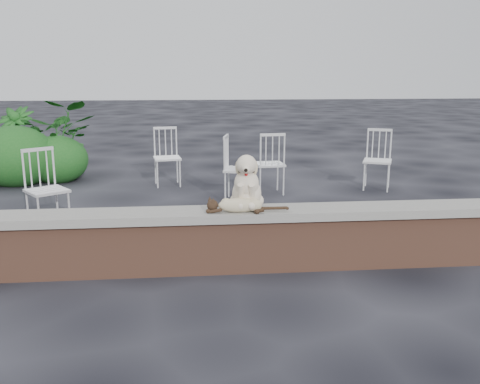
{
  "coord_description": "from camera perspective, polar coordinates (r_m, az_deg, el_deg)",
  "views": [
    {
      "loc": [
        0.16,
        -4.64,
        1.83
      ],
      "look_at": [
        0.63,
        0.2,
        0.7
      ],
      "focal_mm": 39.1,
      "sensor_mm": 36.0,
      "label": 1
    }
  ],
  "objects": [
    {
      "name": "chair_d",
      "position": [
        8.49,
        14.78,
        3.42
      ],
      "size": [
        0.73,
        0.73,
        0.94
      ],
      "primitive_type": null,
      "rotation": [
        0.0,
        0.0,
        -0.4
      ],
      "color": "white",
      "rests_on": "ground"
    },
    {
      "name": "ground",
      "position": [
        4.99,
        -7.08,
        -8.53
      ],
      "size": [
        60.0,
        60.0,
        0.0
      ],
      "primitive_type": "plane",
      "color": "black",
      "rests_on": "ground"
    },
    {
      "name": "shrubbery",
      "position": [
        9.46,
        -23.2,
        3.46
      ],
      "size": [
        2.2,
        1.37,
        1.02
      ],
      "color": "#164F19",
      "rests_on": "ground"
    },
    {
      "name": "cat",
      "position": [
        4.72,
        -0.03,
        -1.32
      ],
      "size": [
        0.9,
        0.33,
        0.15
      ],
      "primitive_type": null,
      "rotation": [
        0.0,
        0.0,
        -0.14
      ],
      "color": "tan",
      "rests_on": "capstone"
    },
    {
      "name": "chair_a",
      "position": [
        6.57,
        -20.35,
        0.3
      ],
      "size": [
        0.78,
        0.78,
        0.94
      ],
      "primitive_type": null,
      "rotation": [
        0.0,
        0.0,
        0.62
      ],
      "color": "white",
      "rests_on": "ground"
    },
    {
      "name": "chair_e",
      "position": [
        7.49,
        -0.08,
        2.61
      ],
      "size": [
        0.66,
        0.66,
        0.94
      ],
      "primitive_type": null,
      "rotation": [
        0.0,
        0.0,
        1.36
      ],
      "color": "white",
      "rests_on": "ground"
    },
    {
      "name": "potted_plant_a",
      "position": [
        9.62,
        -18.77,
        5.53
      ],
      "size": [
        1.26,
        1.1,
        1.36
      ],
      "primitive_type": "imported",
      "rotation": [
        0.0,
        0.0,
        -0.03
      ],
      "color": "#164F19",
      "rests_on": "ground"
    },
    {
      "name": "dog",
      "position": [
        4.83,
        0.75,
        1.3
      ],
      "size": [
        0.41,
        0.5,
        0.53
      ],
      "primitive_type": null,
      "rotation": [
        0.0,
        0.0,
        -0.14
      ],
      "color": "beige",
      "rests_on": "capstone"
    },
    {
      "name": "chair_c",
      "position": [
        7.94,
        3.21,
        3.19
      ],
      "size": [
        0.61,
        0.61,
        0.94
      ],
      "primitive_type": null,
      "rotation": [
        0.0,
        0.0,
        3.23
      ],
      "color": "white",
      "rests_on": "ground"
    },
    {
      "name": "brick_wall",
      "position": [
        4.9,
        -7.16,
        -5.82
      ],
      "size": [
        6.0,
        0.3,
        0.5
      ],
      "primitive_type": "cube",
      "color": "brown",
      "rests_on": "ground"
    },
    {
      "name": "potted_plant_b",
      "position": [
        10.1,
        -23.24,
        5.08
      ],
      "size": [
        0.84,
        0.84,
        1.22
      ],
      "primitive_type": "imported",
      "rotation": [
        0.0,
        0.0,
        -0.26
      ],
      "color": "#164F19",
      "rests_on": "ground"
    },
    {
      "name": "chair_b",
      "position": [
        8.57,
        -7.96,
        3.81
      ],
      "size": [
        0.63,
        0.63,
        0.94
      ],
      "primitive_type": null,
      "rotation": [
        0.0,
        0.0,
        0.14
      ],
      "color": "white",
      "rests_on": "ground"
    },
    {
      "name": "capstone",
      "position": [
        4.82,
        -7.26,
        -2.55
      ],
      "size": [
        6.2,
        0.4,
        0.08
      ],
      "primitive_type": "cube",
      "color": "slate",
      "rests_on": "brick_wall"
    }
  ]
}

